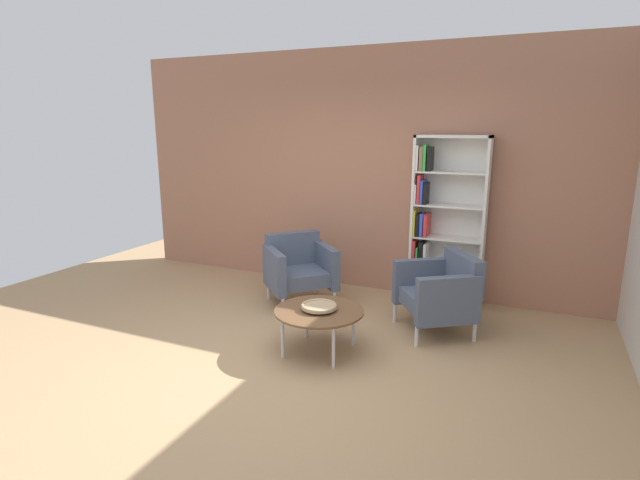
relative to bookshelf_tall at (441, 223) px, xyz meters
name	(u,v)px	position (x,y,z in m)	size (l,w,h in m)	color
ground_plane	(269,370)	(-0.96, -2.25, -0.93)	(8.32, 8.32, 0.00)	tan
brick_back_panel	(367,172)	(-0.96, 0.21, 0.52)	(6.40, 0.12, 2.90)	#A87056
bookshelf_tall	(441,223)	(0.00, 0.00, 0.00)	(0.80, 0.30, 1.90)	silver
coffee_table_low	(319,313)	(-0.72, -1.75, -0.56)	(0.80, 0.80, 0.40)	brown
decorative_bowl	(319,306)	(-0.72, -1.75, -0.49)	(0.32, 0.32, 0.05)	tan
armchair_spare_guest	(299,267)	(-1.46, -0.67, -0.51)	(0.95, 0.95, 0.78)	#4C566B
armchair_by_bookshelf	(441,291)	(0.18, -0.85, -0.51)	(0.93, 0.95, 0.78)	#4C566B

